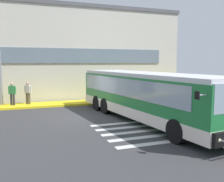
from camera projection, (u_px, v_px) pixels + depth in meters
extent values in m
cube|color=#353538|center=(83.00, 117.00, 15.32)|extent=(80.00, 90.00, 0.02)
cube|color=silver|center=(165.00, 142.00, 10.42)|extent=(4.40, 0.36, 0.01)
cube|color=silver|center=(154.00, 136.00, 11.26)|extent=(4.40, 0.36, 0.01)
cube|color=silver|center=(145.00, 131.00, 12.09)|extent=(4.40, 0.36, 0.01)
cube|color=silver|center=(137.00, 126.00, 12.93)|extent=(4.40, 0.36, 0.01)
cube|color=silver|center=(130.00, 122.00, 13.77)|extent=(4.40, 0.36, 0.01)
cube|color=beige|center=(55.00, 56.00, 26.06)|extent=(21.40, 12.00, 7.79)
cube|color=#56565B|center=(54.00, 16.00, 25.60)|extent=(21.60, 12.20, 0.30)
cube|color=slate|center=(77.00, 56.00, 20.79)|extent=(15.40, 0.10, 1.20)
cube|color=yellow|center=(68.00, 103.00, 19.78)|extent=(25.40, 2.00, 0.15)
cylinder|color=slate|center=(0.00, 78.00, 18.43)|extent=(0.28, 0.28, 3.97)
cube|color=#1E7238|center=(144.00, 95.00, 14.21)|extent=(3.87, 11.88, 2.15)
cube|color=silver|center=(144.00, 109.00, 14.30)|extent=(3.91, 11.92, 0.55)
cube|color=silver|center=(145.00, 74.00, 14.07)|extent=(3.75, 11.67, 0.20)
cube|color=#8C9EAD|center=(160.00, 85.00, 15.00)|extent=(1.24, 10.40, 0.95)
cube|color=#8C9EAD|center=(122.00, 87.00, 13.83)|extent=(1.24, 10.40, 0.95)
sphere|color=beige|center=(218.00, 140.00, 8.56)|extent=(0.18, 0.18, 0.18)
cylinder|color=#B7B7BF|center=(202.00, 95.00, 8.50)|extent=(0.40, 0.10, 0.05)
cube|color=black|center=(197.00, 95.00, 8.41)|extent=(0.06, 0.20, 0.28)
cylinder|color=black|center=(217.00, 125.00, 11.27)|extent=(0.41, 1.03, 1.00)
cylinder|color=black|center=(176.00, 131.00, 10.21)|extent=(0.41, 1.03, 1.00)
cylinder|color=black|center=(137.00, 103.00, 17.17)|extent=(0.41, 1.03, 1.00)
cylinder|color=black|center=(106.00, 106.00, 16.11)|extent=(0.41, 1.03, 1.00)
cylinder|color=black|center=(127.00, 101.00, 18.32)|extent=(0.41, 1.03, 1.00)
cylinder|color=black|center=(97.00, 103.00, 17.27)|extent=(0.41, 1.03, 1.00)
cylinder|color=#B7B7BF|center=(222.00, 141.00, 8.47)|extent=(0.11, 0.50, 0.05)
cylinder|color=#2D2D33|center=(14.00, 99.00, 18.43)|extent=(0.15, 0.15, 0.85)
cylinder|color=#2D2D33|center=(11.00, 99.00, 18.45)|extent=(0.15, 0.15, 0.85)
cube|color=#338C4C|center=(12.00, 90.00, 18.36)|extent=(0.44, 0.37, 0.58)
sphere|color=tan|center=(12.00, 84.00, 18.31)|extent=(0.23, 0.23, 0.23)
cylinder|color=#338C4C|center=(15.00, 90.00, 18.33)|extent=(0.09, 0.09, 0.55)
cylinder|color=#338C4C|center=(9.00, 90.00, 18.39)|extent=(0.09, 0.09, 0.55)
cylinder|color=#4C4233|center=(29.00, 98.00, 18.90)|extent=(0.15, 0.15, 0.85)
cylinder|color=#4C4233|center=(27.00, 98.00, 18.94)|extent=(0.15, 0.15, 0.85)
cube|color=silver|center=(28.00, 89.00, 18.84)|extent=(0.44, 0.39, 0.58)
sphere|color=tan|center=(28.00, 83.00, 18.79)|extent=(0.23, 0.23, 0.23)
cylinder|color=silver|center=(31.00, 90.00, 18.80)|extent=(0.09, 0.09, 0.55)
cylinder|color=silver|center=(25.00, 90.00, 18.90)|extent=(0.09, 0.09, 0.55)
cube|color=black|center=(29.00, 89.00, 19.01)|extent=(0.35, 0.31, 0.44)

